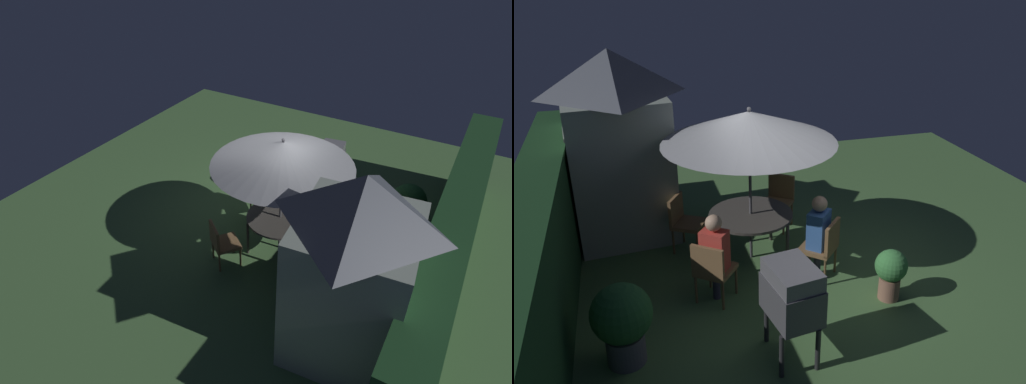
% 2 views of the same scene
% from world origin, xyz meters
% --- Properties ---
extents(ground_plane, '(11.00, 11.00, 0.00)m').
position_xyz_m(ground_plane, '(0.00, 0.00, 0.00)').
color(ground_plane, '#47703D').
extents(hedge_backdrop, '(7.24, 0.60, 1.76)m').
position_xyz_m(hedge_backdrop, '(0.00, 3.50, 0.88)').
color(hedge_backdrop, '#193D1E').
rests_on(hedge_backdrop, ground).
extents(garden_shed, '(1.86, 1.78, 3.03)m').
position_xyz_m(garden_shed, '(2.06, 2.48, 1.54)').
color(garden_shed, gray).
rests_on(garden_shed, ground).
extents(patio_table, '(1.26, 1.26, 0.75)m').
position_xyz_m(patio_table, '(0.61, 0.67, 0.69)').
color(patio_table, '#47423D').
rests_on(patio_table, ground).
extents(patio_umbrella, '(2.50, 2.50, 2.38)m').
position_xyz_m(patio_umbrella, '(0.61, 0.67, 2.10)').
color(patio_umbrella, '#4C4C51').
rests_on(patio_umbrella, ground).
extents(bbq_grill, '(0.77, 0.60, 1.20)m').
position_xyz_m(bbq_grill, '(-1.65, 0.76, 0.85)').
color(bbq_grill, '#47474C').
rests_on(bbq_grill, ground).
extents(chair_near_shed, '(0.65, 0.65, 0.90)m').
position_xyz_m(chair_near_shed, '(-0.38, 1.43, 0.52)').
color(chair_near_shed, olive).
rests_on(chair_near_shed, ground).
extents(chair_far_side, '(0.65, 0.65, 0.90)m').
position_xyz_m(chair_far_side, '(-0.20, -0.19, 0.52)').
color(chair_far_side, olive).
rests_on(chair_far_side, ground).
extents(chair_toward_hedge, '(0.65, 0.65, 0.90)m').
position_xyz_m(chair_toward_hedge, '(1.52, -0.05, 0.52)').
color(chair_toward_hedge, olive).
rests_on(chair_toward_hedge, ground).
extents(chair_toward_house, '(0.63, 0.63, 0.90)m').
position_xyz_m(chair_toward_house, '(1.15, 1.61, 0.52)').
color(chair_toward_house, olive).
rests_on(chair_toward_house, ground).
extents(potted_plant_by_shed, '(0.69, 0.69, 1.01)m').
position_xyz_m(potted_plant_by_shed, '(-1.24, 2.60, 0.58)').
color(potted_plant_by_shed, '#4C4C51').
rests_on(potted_plant_by_shed, ground).
extents(potted_plant_by_grill, '(0.44, 0.44, 0.73)m').
position_xyz_m(potted_plant_by_grill, '(-0.94, -0.87, 0.43)').
color(potted_plant_by_grill, '#936651').
rests_on(potted_plant_by_grill, ground).
extents(person_in_red, '(0.40, 0.42, 1.26)m').
position_xyz_m(person_in_red, '(-0.31, 1.38, 0.78)').
color(person_in_red, '#CC3D33').
rests_on(person_in_red, ground).
extents(person_in_blue, '(0.41, 0.41, 1.26)m').
position_xyz_m(person_in_blue, '(-0.14, -0.13, 0.78)').
color(person_in_blue, '#3866B2').
rests_on(person_in_blue, ground).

